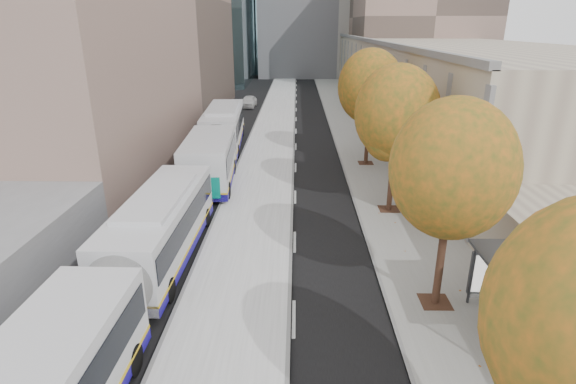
{
  "coord_description": "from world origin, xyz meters",
  "views": [
    {
      "loc": [
        -1.6,
        -1.32,
        9.74
      ],
      "look_at": [
        -1.97,
        18.14,
        2.5
      ],
      "focal_mm": 28.0,
      "sensor_mm": 36.0,
      "label": 1
    }
  ],
  "objects_px": {
    "distant_car": "(249,101)",
    "bus_near": "(129,272)",
    "bus_far": "(219,138)",
    "bus_shelter": "(529,283)"
  },
  "relations": [
    {
      "from": "bus_shelter",
      "to": "bus_near",
      "type": "xyz_separation_m",
      "value": [
        -13.16,
        1.46,
        -0.62
      ]
    },
    {
      "from": "distant_car",
      "to": "bus_near",
      "type": "bearing_deg",
      "value": -86.6
    },
    {
      "from": "bus_near",
      "to": "bus_far",
      "type": "height_order",
      "value": "bus_far"
    },
    {
      "from": "bus_near",
      "to": "distant_car",
      "type": "xyz_separation_m",
      "value": [
        -0.2,
        43.31,
        -0.85
      ]
    },
    {
      "from": "bus_near",
      "to": "bus_far",
      "type": "distance_m",
      "value": 19.26
    },
    {
      "from": "bus_near",
      "to": "bus_far",
      "type": "bearing_deg",
      "value": 90.71
    },
    {
      "from": "bus_near",
      "to": "distant_car",
      "type": "relative_size",
      "value": 4.08
    },
    {
      "from": "bus_shelter",
      "to": "bus_far",
      "type": "relative_size",
      "value": 0.23
    },
    {
      "from": "bus_far",
      "to": "distant_car",
      "type": "distance_m",
      "value": 24.07
    },
    {
      "from": "bus_near",
      "to": "distant_car",
      "type": "bearing_deg",
      "value": 91.01
    }
  ]
}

